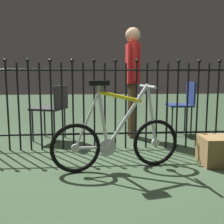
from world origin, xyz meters
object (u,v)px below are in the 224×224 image
object	(u,v)px
display_crate	(217,150)
chair_navy	(184,102)
bicycle	(117,139)
person_visitor	(133,73)
chair_charcoal	(53,106)

from	to	relation	value
display_crate	chair_navy	bearing A→B (deg)	84.17
bicycle	chair_navy	size ratio (longest dim) A/B	1.58
chair_navy	person_visitor	xyz separation A→B (m)	(-0.89, -0.21, 0.47)
bicycle	chair_charcoal	bearing A→B (deg)	122.63
bicycle	chair_charcoal	size ratio (longest dim) A/B	1.65
bicycle	chair_navy	world-z (taller)	bicycle
bicycle	display_crate	size ratio (longest dim) A/B	3.86
bicycle	chair_charcoal	world-z (taller)	bicycle
chair_navy	person_visitor	size ratio (longest dim) A/B	0.51
person_visitor	display_crate	world-z (taller)	person_visitor
chair_charcoal	chair_navy	xyz separation A→B (m)	(2.08, 0.33, 0.01)
bicycle	person_visitor	xyz separation A→B (m)	(0.37, 1.40, 0.67)
chair_charcoal	person_visitor	world-z (taller)	person_visitor
bicycle	person_visitor	distance (m)	1.60
chair_charcoal	chair_navy	distance (m)	2.11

